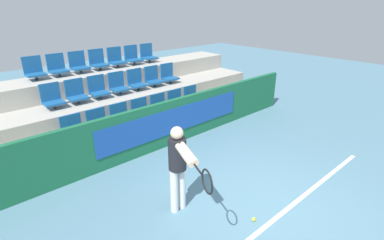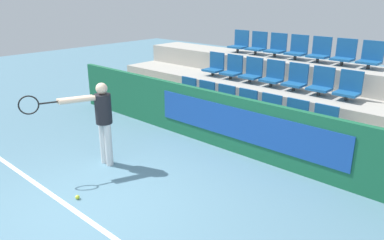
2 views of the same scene
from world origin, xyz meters
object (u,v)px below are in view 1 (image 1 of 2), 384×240
at_px(stadium_chair_18, 116,59).
at_px(stadium_chair_20, 148,54).
at_px(stadium_chair_12, 153,78).
at_px(stadium_chair_10, 118,85).
at_px(stadium_chair_16, 79,64).
at_px(stadium_chair_8, 76,93).
at_px(stadium_chair_14, 34,70).
at_px(stadium_chair_19, 133,57).
at_px(stadium_chair_4, 160,107).
at_px(stadium_chair_5, 176,102).
at_px(stadium_chair_0, 73,131).
at_px(stadium_chair_9, 98,89).
at_px(stadium_chair_3, 141,112).
at_px(stadium_chair_17, 98,61).
at_px(tennis_ball, 254,219).
at_px(stadium_chair_13, 169,75).
at_px(stadium_chair_6, 192,98).
at_px(stadium_chair_1, 98,124).
at_px(stadium_chair_11, 136,81).
at_px(tennis_player, 179,163).
at_px(stadium_chair_15, 57,67).
at_px(stadium_chair_7, 52,98).
at_px(stadium_chair_2, 121,117).

relative_size(stadium_chair_18, stadium_chair_20, 1.00).
xyz_separation_m(stadium_chair_12, stadium_chair_20, (0.57, 1.06, 0.48)).
bearing_deg(stadium_chair_18, stadium_chair_12, -61.63).
xyz_separation_m(stadium_chair_10, stadium_chair_20, (1.72, 1.06, 0.48)).
distance_m(stadium_chair_16, stadium_chair_18, 1.15).
bearing_deg(stadium_chair_8, stadium_chair_12, 0.00).
xyz_separation_m(stadium_chair_14, stadium_chair_19, (2.86, 0.00, 0.00)).
relative_size(stadium_chair_4, stadium_chair_5, 1.00).
xyz_separation_m(stadium_chair_0, stadium_chair_9, (1.15, 1.06, 0.48)).
relative_size(stadium_chair_3, stadium_chair_12, 1.00).
height_order(stadium_chair_17, tennis_ball, stadium_chair_17).
xyz_separation_m(stadium_chair_9, stadium_chair_13, (2.29, 0.00, 0.00)).
distance_m(stadium_chair_4, stadium_chair_6, 1.15).
height_order(stadium_chair_8, stadium_chair_14, stadium_chair_14).
xyz_separation_m(stadium_chair_1, stadium_chair_11, (1.72, 1.06, 0.48)).
xyz_separation_m(stadium_chair_4, stadium_chair_8, (-1.72, 1.06, 0.48)).
bearing_deg(stadium_chair_13, stadium_chair_5, -118.37).
bearing_deg(stadium_chair_14, tennis_ball, -77.58).
distance_m(stadium_chair_6, tennis_player, 4.05).
height_order(stadium_chair_10, tennis_player, stadium_chair_10).
bearing_deg(stadium_chair_6, stadium_chair_15, 143.48).
bearing_deg(stadium_chair_0, stadium_chair_11, 24.84).
distance_m(stadium_chair_9, stadium_chair_10, 0.57).
height_order(stadium_chair_1, stadium_chair_13, stadium_chair_13).
relative_size(stadium_chair_7, stadium_chair_20, 1.00).
bearing_deg(stadium_chair_5, stadium_chair_15, 137.21).
xyz_separation_m(stadium_chair_0, stadium_chair_19, (2.86, 2.12, 0.97)).
relative_size(stadium_chair_16, tennis_ball, 8.86).
bearing_deg(stadium_chair_6, stadium_chair_16, 137.21).
bearing_deg(stadium_chair_4, stadium_chair_14, 137.21).
height_order(stadium_chair_16, tennis_ball, stadium_chair_16).
relative_size(stadium_chair_2, stadium_chair_8, 1.00).
bearing_deg(tennis_ball, stadium_chair_20, 70.42).
distance_m(stadium_chair_0, stadium_chair_2, 1.15).
xyz_separation_m(stadium_chair_9, stadium_chair_11, (1.15, 0.00, 0.00)).
bearing_deg(stadium_chair_6, stadium_chair_10, 148.32).
xyz_separation_m(stadium_chair_11, tennis_player, (-1.72, -3.92, -0.28)).
bearing_deg(stadium_chair_14, tennis_player, -83.42).
distance_m(stadium_chair_6, tennis_ball, 4.45).
distance_m(stadium_chair_1, stadium_chair_10, 1.63).
relative_size(stadium_chair_10, tennis_player, 0.38).
bearing_deg(stadium_chair_17, tennis_ball, -93.88).
bearing_deg(stadium_chair_19, stadium_chair_7, -159.68).
xyz_separation_m(stadium_chair_0, stadium_chair_7, (0.00, 1.06, 0.48)).
bearing_deg(stadium_chair_3, stadium_chair_8, 137.21).
bearing_deg(stadium_chair_12, stadium_chair_3, -137.21).
distance_m(stadium_chair_2, tennis_player, 2.93).
bearing_deg(stadium_chair_15, stadium_chair_7, -118.37).
xyz_separation_m(stadium_chair_16, stadium_chair_19, (1.72, 0.00, 0.00)).
bearing_deg(stadium_chair_2, stadium_chair_10, 61.63).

